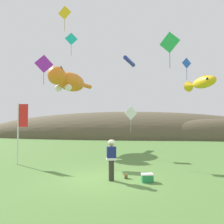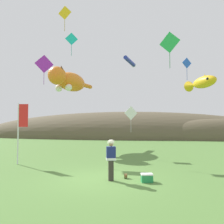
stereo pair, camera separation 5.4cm
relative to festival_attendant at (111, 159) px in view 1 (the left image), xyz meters
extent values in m
plane|color=#517A38|center=(-0.42, 0.16, -0.95)|extent=(120.00, 120.00, 0.00)
ellipsoid|color=brown|center=(-0.42, 28.89, -0.95)|extent=(55.48, 14.97, 8.86)
ellipsoid|color=brown|center=(13.87, 24.41, -0.95)|extent=(25.64, 6.13, 6.23)
cylinder|color=#332D28|center=(0.00, 0.00, -0.51)|extent=(0.24, 0.24, 0.88)
cube|color=navy|center=(0.00, 0.00, 0.23)|extent=(0.44, 0.33, 0.60)
cube|color=white|center=(0.00, 0.00, -0.01)|extent=(0.47, 0.35, 0.10)
sphere|color=tan|center=(0.00, 0.00, 0.64)|extent=(0.20, 0.20, 0.20)
cylinder|color=silver|center=(0.00, 0.00, 0.73)|extent=(0.30, 0.30, 0.09)
cylinder|color=silver|center=(0.00, 0.00, 0.79)|extent=(0.20, 0.20, 0.07)
cylinder|color=olive|center=(0.62, 0.44, -0.83)|extent=(0.12, 0.18, 0.18)
cylinder|color=brown|center=(0.57, 0.44, -0.83)|extent=(0.02, 0.24, 0.24)
cylinder|color=brown|center=(0.68, 0.44, -0.83)|extent=(0.02, 0.24, 0.24)
cube|color=#268C4C|center=(1.55, -0.06, -0.80)|extent=(0.53, 0.39, 0.30)
cube|color=white|center=(1.55, -0.06, -0.62)|extent=(0.54, 0.40, 0.06)
cylinder|color=silver|center=(-6.10, 3.07, 0.91)|extent=(0.08, 0.08, 3.72)
cube|color=red|center=(-5.78, 3.07, 2.02)|extent=(0.60, 0.03, 1.40)
ellipsoid|color=orange|center=(-5.30, 11.39, 5.62)|extent=(3.00, 4.23, 1.82)
ellipsoid|color=white|center=(-5.35, 11.22, 5.29)|extent=(1.76, 2.70, 1.00)
sphere|color=orange|center=(-5.97, 9.13, 5.80)|extent=(1.64, 1.64, 1.64)
cone|color=#522A0A|center=(-5.53, 9.00, 6.40)|extent=(0.72, 0.72, 0.55)
cone|color=#522A0A|center=(-6.40, 9.26, 6.40)|extent=(0.72, 0.72, 0.55)
sphere|color=white|center=(-5.15, 9.96, 4.85)|extent=(0.66, 0.66, 0.66)
sphere|color=white|center=(-6.20, 10.27, 4.85)|extent=(0.66, 0.66, 0.66)
cylinder|color=orange|center=(-4.47, 14.19, 5.71)|extent=(0.99, 2.04, 0.44)
ellipsoid|color=gold|center=(5.80, 5.97, 4.38)|extent=(1.57, 2.47, 0.82)
cone|color=gold|center=(5.30, 7.42, 4.38)|extent=(1.01, 0.97, 0.82)
cone|color=gold|center=(5.82, 5.90, 4.73)|extent=(0.48, 0.48, 0.38)
sphere|color=black|center=(5.77, 5.17, 4.45)|extent=(0.19, 0.19, 0.19)
cylinder|color=#2633A5|center=(0.52, 10.79, 7.35)|extent=(1.05, 2.79, 0.36)
torus|color=white|center=(0.87, 12.14, 7.35)|extent=(0.44, 0.17, 0.44)
cube|color=white|center=(0.71, 6.71, 2.29)|extent=(0.96, 0.48, 1.06)
cylinder|color=black|center=(0.71, 6.73, 2.29)|extent=(0.65, 0.32, 0.02)
cube|color=#A9A9A9|center=(0.71, 6.71, 1.31)|extent=(0.03, 0.02, 0.90)
cube|color=green|center=(3.08, 3.30, 6.30)|extent=(1.11, 0.67, 1.29)
cylinder|color=black|center=(3.08, 3.31, 6.30)|extent=(0.75, 0.46, 0.02)
cube|color=#1A7C35|center=(3.08, 3.30, 5.21)|extent=(0.03, 0.02, 0.90)
cube|color=yellow|center=(-4.29, 6.17, 9.98)|extent=(1.09, 0.17, 1.09)
cylinder|color=black|center=(-4.29, 6.18, 9.98)|extent=(0.73, 0.12, 0.02)
cube|color=#A98511|center=(-4.29, 6.17, 8.98)|extent=(0.03, 0.01, 0.90)
cube|color=#19BFBF|center=(-4.33, 8.06, 8.68)|extent=(1.04, 0.32, 1.08)
cylinder|color=black|center=(-4.33, 8.07, 8.68)|extent=(0.70, 0.22, 0.02)
cube|color=#118585|center=(-4.33, 8.06, 7.69)|extent=(0.03, 0.02, 0.90)
cube|color=purple|center=(-5.97, 6.37, 6.12)|extent=(1.27, 0.68, 1.42)
cylinder|color=black|center=(-5.97, 6.38, 6.12)|extent=(0.85, 0.46, 0.02)
cube|color=#6B1A7C|center=(-5.97, 6.37, 4.96)|extent=(0.03, 0.02, 0.90)
cube|color=blue|center=(5.01, 7.58, 6.18)|extent=(0.77, 0.38, 0.85)
cylinder|color=black|center=(5.01, 7.59, 6.18)|extent=(0.52, 0.26, 0.02)
cube|color=#1A3E97|center=(5.01, 7.58, 5.31)|extent=(0.03, 0.02, 0.90)
camera|label=1|loc=(1.08, -9.62, 1.59)|focal=35.00mm
camera|label=2|loc=(1.13, -9.61, 1.59)|focal=35.00mm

